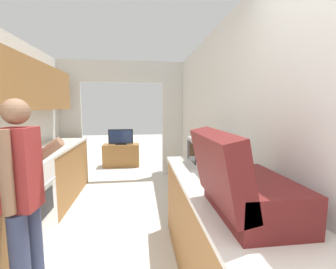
{
  "coord_description": "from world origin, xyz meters",
  "views": [
    {
      "loc": [
        0.38,
        -0.45,
        1.53
      ],
      "look_at": [
        0.73,
        2.43,
        1.18
      ],
      "focal_mm": 24.0,
      "sensor_mm": 36.0,
      "label": 1
    }
  ],
  "objects_px": {
    "suitcase": "(241,186)",
    "microwave": "(209,152)",
    "person": "(23,201)",
    "book_stack": "(223,178)",
    "knife": "(36,156)",
    "range_oven": "(12,207)",
    "television": "(121,137)",
    "tv_cabinet": "(121,155)"
  },
  "relations": [
    {
      "from": "suitcase",
      "to": "microwave",
      "type": "relative_size",
      "value": 1.4
    },
    {
      "from": "person",
      "to": "book_stack",
      "type": "height_order",
      "value": "person"
    },
    {
      "from": "person",
      "to": "knife",
      "type": "bearing_deg",
      "value": 25.32
    },
    {
      "from": "range_oven",
      "to": "suitcase",
      "type": "height_order",
      "value": "suitcase"
    },
    {
      "from": "microwave",
      "to": "knife",
      "type": "distance_m",
      "value": 2.15
    },
    {
      "from": "knife",
      "to": "book_stack",
      "type": "bearing_deg",
      "value": -30.23
    },
    {
      "from": "suitcase",
      "to": "person",
      "type": "bearing_deg",
      "value": 160.38
    },
    {
      "from": "microwave",
      "to": "knife",
      "type": "bearing_deg",
      "value": 161.88
    },
    {
      "from": "range_oven",
      "to": "book_stack",
      "type": "height_order",
      "value": "range_oven"
    },
    {
      "from": "person",
      "to": "microwave",
      "type": "xyz_separation_m",
      "value": [
        1.58,
        0.61,
        0.21
      ]
    },
    {
      "from": "television",
      "to": "person",
      "type": "bearing_deg",
      "value": -94.94
    },
    {
      "from": "person",
      "to": "microwave",
      "type": "relative_size",
      "value": 3.5
    },
    {
      "from": "microwave",
      "to": "television",
      "type": "relative_size",
      "value": 0.74
    },
    {
      "from": "microwave",
      "to": "knife",
      "type": "relative_size",
      "value": 1.45
    },
    {
      "from": "tv_cabinet",
      "to": "knife",
      "type": "xyz_separation_m",
      "value": [
        -0.81,
        -2.88,
        0.63
      ]
    },
    {
      "from": "book_stack",
      "to": "knife",
      "type": "xyz_separation_m",
      "value": [
        -1.99,
        1.2,
        -0.02
      ]
    },
    {
      "from": "person",
      "to": "tv_cabinet",
      "type": "bearing_deg",
      "value": 0.9
    },
    {
      "from": "range_oven",
      "to": "tv_cabinet",
      "type": "bearing_deg",
      "value": 75.31
    },
    {
      "from": "book_stack",
      "to": "tv_cabinet",
      "type": "distance_m",
      "value": 4.3
    },
    {
      "from": "microwave",
      "to": "tv_cabinet",
      "type": "xyz_separation_m",
      "value": [
        -1.23,
        3.54,
        -0.77
      ]
    },
    {
      "from": "range_oven",
      "to": "book_stack",
      "type": "bearing_deg",
      "value": -19.4
    },
    {
      "from": "microwave",
      "to": "person",
      "type": "bearing_deg",
      "value": -158.9
    },
    {
      "from": "tv_cabinet",
      "to": "microwave",
      "type": "bearing_deg",
      "value": -70.9
    },
    {
      "from": "range_oven",
      "to": "suitcase",
      "type": "xyz_separation_m",
      "value": [
        1.94,
        -1.31,
        0.62
      ]
    },
    {
      "from": "range_oven",
      "to": "person",
      "type": "relative_size",
      "value": 0.66
    },
    {
      "from": "knife",
      "to": "television",
      "type": "bearing_deg",
      "value": 74.92
    },
    {
      "from": "suitcase",
      "to": "tv_cabinet",
      "type": "distance_m",
      "value": 4.85
    },
    {
      "from": "range_oven",
      "to": "tv_cabinet",
      "type": "distance_m",
      "value": 3.47
    },
    {
      "from": "range_oven",
      "to": "television",
      "type": "bearing_deg",
      "value": 75.13
    },
    {
      "from": "person",
      "to": "suitcase",
      "type": "xyz_separation_m",
      "value": [
        1.42,
        -0.51,
        0.23
      ]
    },
    {
      "from": "suitcase",
      "to": "television",
      "type": "xyz_separation_m",
      "value": [
        -1.07,
        4.62,
        -0.32
      ]
    },
    {
      "from": "microwave",
      "to": "knife",
      "type": "xyz_separation_m",
      "value": [
        -2.04,
        0.67,
        -0.13
      ]
    },
    {
      "from": "suitcase",
      "to": "microwave",
      "type": "distance_m",
      "value": 1.13
    },
    {
      "from": "tv_cabinet",
      "to": "television",
      "type": "height_order",
      "value": "television"
    },
    {
      "from": "book_stack",
      "to": "television",
      "type": "relative_size",
      "value": 0.4
    },
    {
      "from": "suitcase",
      "to": "book_stack",
      "type": "xyz_separation_m",
      "value": [
        0.12,
        0.58,
        -0.14
      ]
    },
    {
      "from": "suitcase",
      "to": "knife",
      "type": "distance_m",
      "value": 2.59
    },
    {
      "from": "suitcase",
      "to": "tv_cabinet",
      "type": "height_order",
      "value": "suitcase"
    },
    {
      "from": "tv_cabinet",
      "to": "range_oven",
      "type": "bearing_deg",
      "value": -104.69
    },
    {
      "from": "television",
      "to": "suitcase",
      "type": "bearing_deg",
      "value": -77.01
    },
    {
      "from": "range_oven",
      "to": "microwave",
      "type": "distance_m",
      "value": 2.2
    },
    {
      "from": "person",
      "to": "book_stack",
      "type": "bearing_deg",
      "value": -81.31
    }
  ]
}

